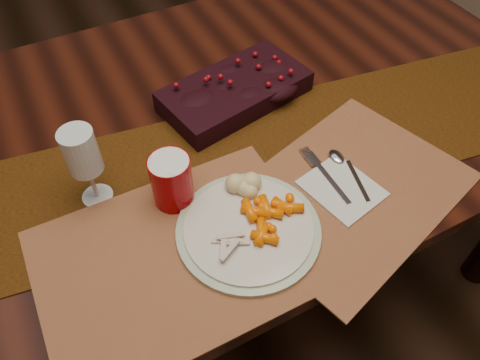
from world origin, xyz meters
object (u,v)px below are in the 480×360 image
turkey_shreds (231,243)px  mashed_potatoes (244,185)px  napkin (342,188)px  placemat_main (349,190)px  dining_table (212,213)px  wine_glass (87,167)px  red_cup (172,181)px  centerpiece (235,88)px  baby_carrots (271,217)px  dinner_plate (248,229)px

turkey_shreds → mashed_potatoes: bearing=50.9°
mashed_potatoes → napkin: size_ratio=0.51×
placemat_main → turkey_shreds: size_ratio=6.46×
dining_table → placemat_main: bearing=-63.0°
dining_table → napkin: napkin is taller
placemat_main → wine_glass: (-0.46, 0.23, 0.09)m
dining_table → red_cup: (-0.16, -0.19, 0.43)m
mashed_potatoes → wine_glass: 0.30m
dining_table → red_cup: bearing=-129.1°
centerpiece → red_cup: (-0.25, -0.22, 0.02)m
placemat_main → red_cup: red_cup is taller
placemat_main → red_cup: size_ratio=4.23×
baby_carrots → wine_glass: size_ratio=0.58×
dinner_plate → wine_glass: wine_glass is taller
centerpiece → red_cup: size_ratio=3.14×
dinner_plate → napkin: dinner_plate is taller
centerpiece → wine_glass: wine_glass is taller
placemat_main → napkin: size_ratio=3.18×
dining_table → wine_glass: size_ratio=10.07×
turkey_shreds → red_cup: red_cup is taller
centerpiece → dinner_plate: 0.39m
mashed_potatoes → placemat_main: bearing=-23.1°
red_cup → dinner_plate: bearing=-56.1°
turkey_shreds → placemat_main: bearing=2.9°
dinner_plate → dining_table: bearing=79.4°
napkin → wine_glass: 0.50m
mashed_potatoes → wine_glass: wine_glass is taller
red_cup → centerpiece: bearing=41.0°
dining_table → centerpiece: bearing=14.9°
red_cup → wine_glass: wine_glass is taller
dinner_plate → turkey_shreds: turkey_shreds is taller
dinner_plate → red_cup: red_cup is taller
centerpiece → mashed_potatoes: (-0.12, -0.27, 0.00)m
baby_carrots → red_cup: size_ratio=0.94×
mashed_potatoes → napkin: bearing=-22.5°
red_cup → wine_glass: bearing=149.3°
dinner_plate → wine_glass: (-0.23, 0.22, 0.08)m
napkin → wine_glass: wine_glass is taller
centerpiece → wine_glass: 0.41m
red_cup → mashed_potatoes: bearing=-25.2°
baby_carrots → wine_glass: 0.36m
turkey_shreds → centerpiece: bearing=61.6°
centerpiece → napkin: bearing=-79.7°
centerpiece → napkin: 0.36m
dinner_plate → turkey_shreds: 0.05m
dining_table → napkin: 0.53m
placemat_main → napkin: 0.02m
turkey_shreds → baby_carrots: bearing=9.7°
turkey_shreds → wine_glass: bearing=127.0°
placemat_main → dinner_plate: size_ratio=1.70×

